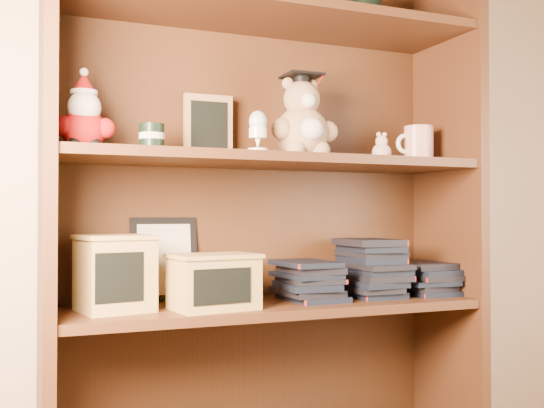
{
  "coord_description": "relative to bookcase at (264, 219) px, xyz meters",
  "views": [
    {
      "loc": [
        -0.49,
        -0.31,
        0.79
      ],
      "look_at": [
        0.17,
        1.3,
        0.82
      ],
      "focal_mm": 42.0,
      "sensor_mm": 36.0,
      "label": 1
    }
  ],
  "objects": [
    {
      "name": "teachers_tin",
      "position": [
        -0.33,
        -0.05,
        0.21
      ],
      "size": [
        0.07,
        0.07,
        0.07
      ],
      "color": "black",
      "rests_on": "shelf_upper"
    },
    {
      "name": "chalkboard_plaque",
      "position": [
        -0.15,
        0.06,
        0.26
      ],
      "size": [
        0.14,
        0.07,
        0.18
      ],
      "color": "#9E7547",
      "rests_on": "shelf_upper"
    },
    {
      "name": "book_stack_mid",
      "position": [
        0.32,
        -0.05,
        -0.15
      ],
      "size": [
        0.14,
        0.2,
        0.16
      ],
      "color": "black",
      "rests_on": "shelf_lower"
    },
    {
      "name": "pink_figurine",
      "position": [
        0.35,
        -0.05,
        0.2
      ],
      "size": [
        0.06,
        0.06,
        0.09
      ],
      "color": "#D5A5A5",
      "rests_on": "shelf_upper"
    },
    {
      "name": "shelf_lower",
      "position": [
        0.0,
        -0.05,
        -0.24
      ],
      "size": [
        1.14,
        0.33,
        0.02
      ],
      "color": "#4B2A15",
      "rests_on": "ground"
    },
    {
      "name": "treats_box",
      "position": [
        -0.42,
        -0.05,
        -0.13
      ],
      "size": [
        0.2,
        0.2,
        0.19
      ],
      "color": "tan",
      "rests_on": "shelf_lower"
    },
    {
      "name": "shelf_upper",
      "position": [
        0.0,
        -0.05,
        0.16
      ],
      "size": [
        1.14,
        0.33,
        0.02
      ],
      "color": "#4B2A15",
      "rests_on": "ground"
    },
    {
      "name": "pencils_box",
      "position": [
        -0.18,
        -0.12,
        -0.16
      ],
      "size": [
        0.23,
        0.18,
        0.14
      ],
      "color": "tan",
      "rests_on": "shelf_lower"
    },
    {
      "name": "book_stack_right",
      "position": [
        0.5,
        -0.05,
        -0.18
      ],
      "size": [
        0.14,
        0.2,
        0.1
      ],
      "color": "black",
      "rests_on": "shelf_lower"
    },
    {
      "name": "book_stack_left",
      "position": [
        0.12,
        -0.05,
        -0.17
      ],
      "size": [
        0.14,
        0.2,
        0.11
      ],
      "color": "black",
      "rests_on": "shelf_lower"
    },
    {
      "name": "bookcase",
      "position": [
        0.0,
        0.0,
        0.0
      ],
      "size": [
        1.2,
        0.35,
        1.6
      ],
      "color": "#4B2A15",
      "rests_on": "ground"
    },
    {
      "name": "certificate_frame",
      "position": [
        -0.27,
        0.09,
        -0.11
      ],
      "size": [
        0.19,
        0.05,
        0.23
      ],
      "color": "black",
      "rests_on": "shelf_lower"
    },
    {
      "name": "teacher_mug",
      "position": [
        0.48,
        -0.05,
        0.23
      ],
      "size": [
        0.12,
        0.09,
        0.11
      ],
      "color": "silver",
      "rests_on": "shelf_upper"
    },
    {
      "name": "egg_cup",
      "position": [
        -0.07,
        -0.13,
        0.23
      ],
      "size": [
        0.05,
        0.05,
        0.11
      ],
      "color": "white",
      "rests_on": "shelf_upper"
    },
    {
      "name": "santa_plush",
      "position": [
        -0.5,
        -0.06,
        0.25
      ],
      "size": [
        0.15,
        0.11,
        0.21
      ],
      "color": "#A50F0F",
      "rests_on": "shelf_upper"
    },
    {
      "name": "grad_teddy_bear",
      "position": [
        0.09,
        -0.06,
        0.26
      ],
      "size": [
        0.2,
        0.17,
        0.24
      ],
      "color": "tan",
      "rests_on": "shelf_upper"
    }
  ]
}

